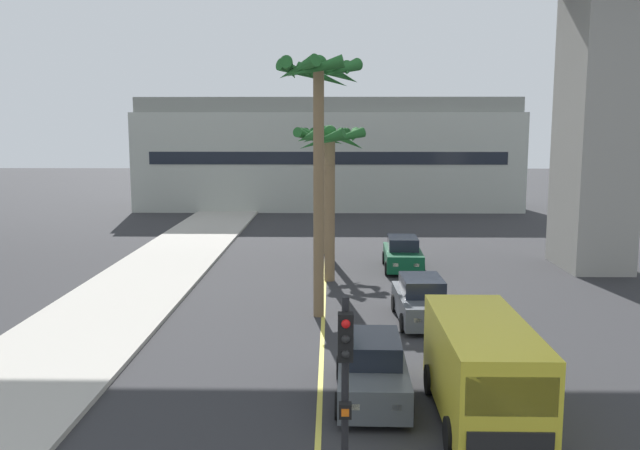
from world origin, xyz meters
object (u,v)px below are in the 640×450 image
Objects in this scene: car_queue_third at (422,301)px; traffic_light_median_near at (345,390)px; car_queue_front at (372,370)px; palm_tree_near_median at (319,107)px; palm_tree_mid_median at (329,160)px; palm_tree_far_median at (326,149)px; delivery_van at (482,368)px; car_queue_second at (403,254)px.

traffic_light_median_near reaches higher than car_queue_third.
car_queue_front is 0.45× the size of palm_tree_near_median.
palm_tree_far_median is at bearing 91.86° from palm_tree_mid_median.
palm_tree_far_median is (-3.80, 20.89, 4.39)m from delivery_van.
palm_tree_far_median is at bearing 105.42° from car_queue_third.
palm_tree_far_median is (-0.52, 25.77, 2.96)m from traffic_light_median_near.
car_queue_second is at bearing 35.41° from palm_tree_mid_median.
traffic_light_median_near is at bearing -98.46° from car_queue_second.
palm_tree_near_median reaches higher than palm_tree_mid_median.
traffic_light_median_near is 25.94m from palm_tree_far_median.
traffic_light_median_near is at bearing -88.83° from palm_tree_far_median.
palm_tree_near_median is (-0.66, 13.58, 4.80)m from traffic_light_median_near.
car_queue_third is at bearing 72.31° from car_queue_front.
palm_tree_mid_median is (-0.31, 19.25, 2.68)m from traffic_light_median_near.
palm_tree_near_median is (-1.48, 7.38, 6.80)m from car_queue_front.
car_queue_front is 13.91m from palm_tree_mid_median.
car_queue_front is 6.56m from traffic_light_median_near.
delivery_van is at bearing -87.98° from car_queue_third.
car_queue_third is 0.60× the size of palm_tree_far_median.
palm_tree_near_median is (-3.65, 0.56, 6.80)m from car_queue_third.
car_queue_third is 0.45× the size of palm_tree_near_median.
traffic_light_median_near is 0.45× the size of palm_tree_near_median.
car_queue_front is at bearing -98.84° from car_queue_second.
palm_tree_near_median is 1.34× the size of palm_tree_mid_median.
car_queue_second is at bearing 88.38° from car_queue_third.
car_queue_front is 2.85m from delivery_van.
delivery_van is 15.38m from palm_tree_mid_median.
palm_tree_near_median is 1.35× the size of palm_tree_far_median.
palm_tree_mid_median is at bearing 86.52° from palm_tree_near_median.
car_queue_third is (2.17, 6.82, 0.00)m from car_queue_front.
palm_tree_near_median reaches higher than traffic_light_median_near.
traffic_light_median_near is at bearing -87.23° from palm_tree_near_median.
car_queue_front is at bearing 82.48° from traffic_light_median_near.
palm_tree_far_median is (-3.52, 12.75, 4.96)m from car_queue_third.
palm_tree_far_median is (-0.21, 6.51, 0.28)m from palm_tree_mid_median.
car_queue_front is 10.14m from palm_tree_near_median.
palm_tree_far_median reaches higher than traffic_light_median_near.
palm_tree_mid_median is at bearing 90.93° from traffic_light_median_near.
car_queue_second is 0.99× the size of traffic_light_median_near.
delivery_van reaches higher than car_queue_front.
palm_tree_near_median is at bearing 171.25° from car_queue_third.
car_queue_front is at bearing 151.73° from delivery_van.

